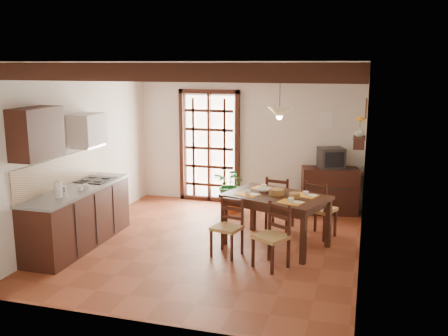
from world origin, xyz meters
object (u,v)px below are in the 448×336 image
(kitchen_counter, at_px, (78,216))
(chair_far_right, at_px, (319,219))
(crt_tv, at_px, (331,158))
(dining_table, at_px, (276,202))
(chair_far_left, at_px, (279,212))
(chair_near_left, at_px, (227,238))
(potted_plant, at_px, (231,182))
(sideboard, at_px, (330,191))
(pendant_lamp, at_px, (279,112))
(chair_near_right, at_px, (271,248))

(kitchen_counter, height_order, chair_far_right, kitchen_counter)
(kitchen_counter, bearing_deg, crt_tv, 38.07)
(dining_table, bearing_deg, chair_far_left, 115.87)
(chair_near_left, height_order, potted_plant, potted_plant)
(potted_plant, bearing_deg, chair_far_right, -29.27)
(kitchen_counter, xyz_separation_m, dining_table, (2.94, 0.83, 0.23))
(dining_table, height_order, chair_far_left, chair_far_left)
(sideboard, bearing_deg, pendant_lamp, -121.86)
(dining_table, bearing_deg, chair_near_left, -116.10)
(sideboard, bearing_deg, dining_table, -120.97)
(chair_near_right, relative_size, potted_plant, 0.50)
(chair_far_left, height_order, potted_plant, potted_plant)
(sideboard, relative_size, crt_tv, 1.84)
(chair_far_left, height_order, crt_tv, crt_tv)
(chair_far_left, height_order, chair_far_right, chair_far_right)
(chair_near_right, bearing_deg, sideboard, 109.43)
(potted_plant, bearing_deg, dining_table, -53.93)
(chair_near_right, bearing_deg, crt_tv, 109.41)
(dining_table, relative_size, potted_plant, 0.96)
(chair_far_left, bearing_deg, chair_far_right, 169.51)
(sideboard, distance_m, crt_tv, 0.63)
(chair_far_right, bearing_deg, crt_tv, -67.02)
(chair_far_left, height_order, pendant_lamp, pendant_lamp)
(dining_table, height_order, chair_near_right, chair_near_right)
(sideboard, distance_m, potted_plant, 1.86)
(chair_far_left, xyz_separation_m, crt_tv, (0.75, 1.14, 0.78))
(chair_far_right, bearing_deg, potted_plant, -4.27)
(pendant_lamp, bearing_deg, chair_far_left, 96.79)
(chair_near_left, height_order, crt_tv, crt_tv)
(kitchen_counter, height_order, dining_table, kitchen_counter)
(potted_plant, relative_size, pendant_lamp, 2.13)
(kitchen_counter, relative_size, dining_table, 1.30)
(chair_far_left, distance_m, crt_tv, 1.57)
(sideboard, height_order, crt_tv, crt_tv)
(dining_table, xyz_separation_m, potted_plant, (-1.15, 1.58, -0.14))
(crt_tv, bearing_deg, chair_far_right, -114.39)
(chair_far_left, height_order, sideboard, chair_far_left)
(crt_tv, xyz_separation_m, potted_plant, (-1.81, -0.41, -0.50))
(kitchen_counter, distance_m, sideboard, 4.58)
(sideboard, relative_size, potted_plant, 0.57)
(chair_far_left, distance_m, chair_far_right, 0.74)
(crt_tv, bearing_deg, sideboard, 67.62)
(crt_tv, xyz_separation_m, pendant_lamp, (-0.66, -1.89, 1.01))
(sideboard, relative_size, pendant_lamp, 1.22)
(chair_far_left, bearing_deg, sideboard, -113.74)
(crt_tv, bearing_deg, chair_near_right, -123.67)
(chair_far_left, distance_m, pendant_lamp, 1.94)
(dining_table, bearing_deg, pendant_lamp, 109.87)
(chair_near_right, relative_size, sideboard, 0.87)
(chair_far_left, bearing_deg, kitchen_counter, 39.93)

